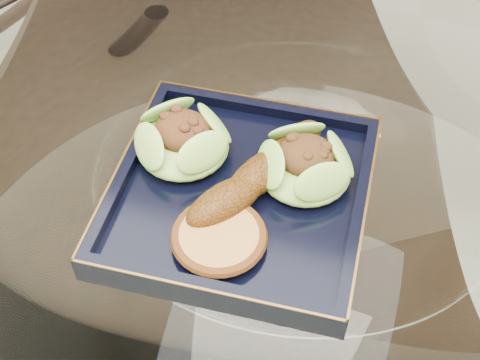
% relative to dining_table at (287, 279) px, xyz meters
% --- Properties ---
extents(dining_table, '(1.13, 1.13, 0.77)m').
position_rel_dining_table_xyz_m(dining_table, '(0.00, 0.00, 0.00)').
color(dining_table, white).
rests_on(dining_table, ground).
extents(dining_chair, '(0.60, 0.60, 1.07)m').
position_rel_dining_table_xyz_m(dining_chair, '(-0.22, 0.39, 0.00)').
color(dining_chair, '#331C11').
rests_on(dining_chair, ground).
extents(navy_plate, '(0.29, 0.29, 0.02)m').
position_rel_dining_table_xyz_m(navy_plate, '(-0.06, -0.02, 0.17)').
color(navy_plate, black).
rests_on(navy_plate, dining_table).
extents(lettuce_wrap_left, '(0.14, 0.14, 0.04)m').
position_rel_dining_table_xyz_m(lettuce_wrap_left, '(-0.13, 0.01, 0.20)').
color(lettuce_wrap_left, '#559C2D').
rests_on(lettuce_wrap_left, navy_plate).
extents(lettuce_wrap_right, '(0.12, 0.12, 0.04)m').
position_rel_dining_table_xyz_m(lettuce_wrap_right, '(0.00, 0.02, 0.20)').
color(lettuce_wrap_right, '#66AB31').
rests_on(lettuce_wrap_right, navy_plate).
extents(roasted_plantain, '(0.12, 0.19, 0.04)m').
position_rel_dining_table_xyz_m(roasted_plantain, '(-0.04, -0.01, 0.20)').
color(roasted_plantain, '#61340A').
rests_on(roasted_plantain, navy_plate).
extents(crumb_patty, '(0.10, 0.10, 0.02)m').
position_rel_dining_table_xyz_m(crumb_patty, '(-0.06, -0.09, 0.19)').
color(crumb_patty, '#CD8344').
rests_on(crumb_patty, navy_plate).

